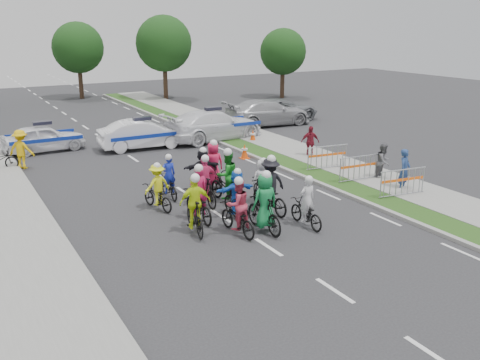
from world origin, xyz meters
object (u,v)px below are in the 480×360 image
cone_0 (245,151)px  tree_2 (283,52)px  rider_6 (198,202)px  barrier_2 (327,158)px  rider_9 (205,186)px  civilian_suv (280,110)px  tree_4 (78,48)px  rider_3 (195,210)px  barrier_1 (360,169)px  rider_7 (262,186)px  police_car_2 (213,125)px  rider_12 (169,183)px  rider_13 (213,170)px  rider_0 (306,209)px  rider_2 (237,213)px  rider_1 (264,208)px  rider_10 (157,191)px  rider_5 (237,197)px  rider_11 (203,174)px  rider_4 (270,190)px  tree_1 (164,44)px  spectator_2 (310,142)px  police_car_0 (44,138)px  cone_1 (253,136)px  barrier_0 (402,184)px  marshal_hiviz (21,149)px  spectator_0 (404,170)px  police_car_1 (143,134)px  rider_8 (227,183)px  spectator_1 (383,162)px

cone_0 → tree_2: 21.59m
rider_6 → barrier_2: size_ratio=0.97×
rider_9 → civilian_suv: (11.70, 12.71, 0.01)m
cone_0 → tree_4: (-1.65, 24.60, 3.85)m
rider_3 → barrier_1: rider_3 is taller
rider_7 → barrier_1: bearing=-165.9°
rider_6 → police_car_2: rider_6 is taller
rider_12 → rider_13: size_ratio=0.86×
rider_0 → rider_2: bearing=-11.5°
police_car_2 → tree_4: 20.57m
rider_1 → cone_0: (4.10, 8.29, -0.43)m
rider_10 → rider_12: size_ratio=1.04×
rider_0 → civilian_suv: bearing=-119.6°
rider_13 → barrier_2: bearing=-177.0°
rider_5 → rider_10: (-1.99, 2.06, -0.07)m
rider_9 → rider_11: 1.48m
rider_4 → cone_0: (3.02, 6.89, -0.45)m
rider_13 → rider_4: bearing=102.0°
rider_6 → barrier_1: (7.51, 0.64, -0.08)m
rider_10 → tree_1: size_ratio=0.26×
rider_5 → rider_10: bearing=-45.6°
spectator_2 → tree_1: 22.41m
rider_12 → police_car_0: rider_12 is taller
rider_10 → cone_1: 11.35m
rider_7 → cone_1: size_ratio=2.47×
police_car_2 → civilian_suv: (6.49, 3.10, -0.10)m
tree_4 → barrier_0: bearing=-83.5°
rider_4 → police_car_2: bearing=-109.0°
rider_6 → civilian_suv: bearing=-131.4°
cone_1 → rider_9: bearing=-130.3°
rider_4 → marshal_hiviz: 12.10m
cone_0 → police_car_0: bearing=142.2°
rider_11 → rider_13: (0.61, 0.32, -0.00)m
rider_6 → barrier_0: 7.69m
spectator_2 → rider_1: bearing=-115.5°
rider_10 → tree_4: (4.59, 29.33, 3.52)m
rider_2 → spectator_0: bearing=-178.5°
rider_6 → police_car_2: bearing=-118.6°
police_car_0 → civilian_suv: civilian_suv is taller
tree_1 → marshal_hiviz: bearing=-128.7°
rider_13 → rider_10: bearing=28.7°
rider_4 → cone_1: rider_4 is taller
rider_3 → barrier_2: rider_3 is taller
police_car_0 → police_car_1: (4.56, -1.82, 0.05)m
rider_2 → barrier_1: (6.98, 2.32, -0.13)m
rider_0 → tree_1: bearing=-101.9°
rider_9 → spectator_0: size_ratio=1.15×
rider_8 → rider_12: rider_8 is taller
rider_11 → rider_13: rider_13 is taller
rider_1 → spectator_1: rider_1 is taller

